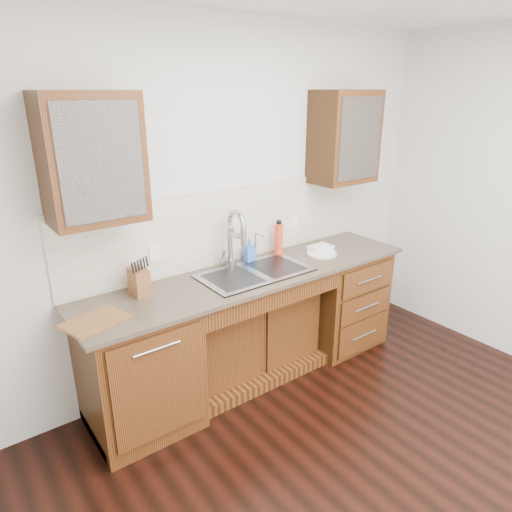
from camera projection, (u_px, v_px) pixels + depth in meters
ground at (398, 498)px, 2.67m from camera, size 4.00×3.50×0.10m
wall_back at (225, 206)px, 3.55m from camera, size 4.00×0.10×2.70m
base_cabinet_left at (139, 369)px, 3.06m from camera, size 0.70×0.62×0.88m
base_cabinet_center at (246, 333)px, 3.69m from camera, size 1.20×0.44×0.70m
base_cabinet_right at (338, 296)px, 4.12m from camera, size 0.70×0.62×0.88m
countertop at (254, 274)px, 3.42m from camera, size 2.70×0.65×0.03m
backsplash at (230, 225)px, 3.55m from camera, size 2.70×0.02×0.59m
sink at (255, 284)px, 3.44m from camera, size 0.84×0.46×0.19m
faucet at (230, 242)px, 3.47m from camera, size 0.04×0.04×0.40m
filter_tap at (255, 245)px, 3.65m from camera, size 0.02×0.02×0.24m
upper_cabinet_left at (92, 159)px, 2.63m from camera, size 0.55×0.34×0.75m
upper_cabinet_right at (344, 137)px, 3.81m from camera, size 0.55×0.34×0.75m
outlet_left at (154, 253)px, 3.21m from camera, size 0.08×0.01×0.12m
outlet_right at (294, 222)px, 3.93m from camera, size 0.08×0.01×0.12m
soap_bottle at (249, 250)px, 3.62m from camera, size 0.09×0.09×0.18m
water_bottle at (279, 239)px, 3.75m from camera, size 0.09×0.09×0.26m
plate at (322, 253)px, 3.79m from camera, size 0.27×0.27×0.01m
dish_towel at (320, 248)px, 3.86m from camera, size 0.20×0.15×0.03m
knife_block at (139, 282)px, 3.03m from camera, size 0.10×0.16×0.18m
cutting_board at (95, 321)px, 2.69m from camera, size 0.41×0.34×0.02m
cup_left_a at (70, 170)px, 2.58m from camera, size 0.13×0.13×0.10m
cup_left_b at (103, 168)px, 2.68m from camera, size 0.11×0.11×0.09m
cup_right_a at (335, 145)px, 3.77m from camera, size 0.14×0.14×0.09m
cup_right_b at (348, 144)px, 3.86m from camera, size 0.12×0.12×0.09m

